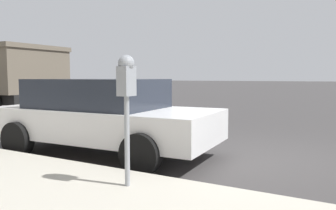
# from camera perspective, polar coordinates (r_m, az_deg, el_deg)

# --- Properties ---
(ground_plane) EXTENTS (220.00, 220.00, 0.00)m
(ground_plane) POSITION_cam_1_polar(r_m,az_deg,el_deg) (6.14, 14.68, -8.92)
(ground_plane) COLOR #3D3A3A
(parking_meter) EXTENTS (0.21, 0.19, 1.52)m
(parking_meter) POSITION_cam_1_polar(r_m,az_deg,el_deg) (3.78, -7.24, 3.21)
(parking_meter) COLOR gray
(parking_meter) RESTS_ON sidewalk
(car_white) EXTENTS (2.12, 4.28, 1.41)m
(car_white) POSITION_cam_1_polar(r_m,az_deg,el_deg) (6.28, -11.26, -1.61)
(car_white) COLOR silver
(car_white) RESTS_ON ground_plane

